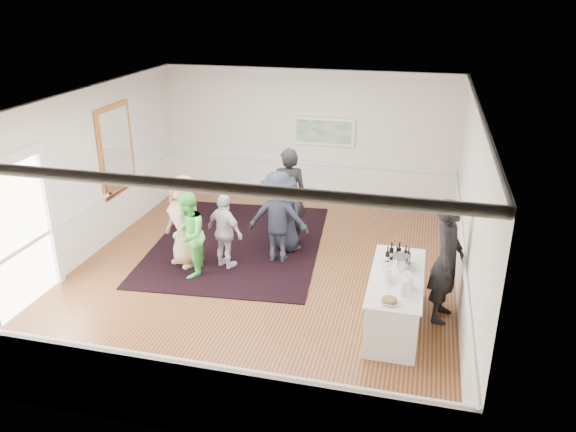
% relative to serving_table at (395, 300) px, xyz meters
% --- Properties ---
extents(floor, '(8.00, 8.00, 0.00)m').
position_rel_serving_table_xyz_m(floor, '(-2.48, 1.03, -0.43)').
color(floor, brown).
rests_on(floor, ground).
extents(ceiling, '(7.00, 8.00, 0.02)m').
position_rel_serving_table_xyz_m(ceiling, '(-2.48, 1.03, 2.77)').
color(ceiling, white).
rests_on(ceiling, wall_back).
extents(wall_left, '(0.02, 8.00, 3.20)m').
position_rel_serving_table_xyz_m(wall_left, '(-5.98, 1.03, 1.17)').
color(wall_left, white).
rests_on(wall_left, floor).
extents(wall_right, '(0.02, 8.00, 3.20)m').
position_rel_serving_table_xyz_m(wall_right, '(1.02, 1.03, 1.17)').
color(wall_right, white).
rests_on(wall_right, floor).
extents(wall_back, '(7.00, 0.02, 3.20)m').
position_rel_serving_table_xyz_m(wall_back, '(-2.48, 5.03, 1.17)').
color(wall_back, white).
rests_on(wall_back, floor).
extents(wall_front, '(7.00, 0.02, 3.20)m').
position_rel_serving_table_xyz_m(wall_front, '(-2.48, -2.97, 1.17)').
color(wall_front, white).
rests_on(wall_front, floor).
extents(wainscoting, '(7.00, 8.00, 1.00)m').
position_rel_serving_table_xyz_m(wainscoting, '(-2.48, 1.03, 0.07)').
color(wainscoting, white).
rests_on(wainscoting, floor).
extents(mirror, '(0.05, 1.25, 1.85)m').
position_rel_serving_table_xyz_m(mirror, '(-5.93, 2.33, 1.37)').
color(mirror, '#CE7A3C').
rests_on(mirror, wall_left).
extents(doorway, '(0.10, 1.78, 2.56)m').
position_rel_serving_table_xyz_m(doorway, '(-5.92, -0.87, 0.99)').
color(doorway, white).
rests_on(doorway, wall_left).
extents(landscape_painting, '(1.44, 0.06, 0.66)m').
position_rel_serving_table_xyz_m(landscape_painting, '(-2.08, 4.97, 1.35)').
color(landscape_painting, white).
rests_on(landscape_painting, wall_back).
extents(area_rug, '(3.71, 4.65, 0.02)m').
position_rel_serving_table_xyz_m(area_rug, '(-3.32, 2.22, -0.42)').
color(area_rug, black).
rests_on(area_rug, floor).
extents(serving_table, '(0.80, 2.10, 0.85)m').
position_rel_serving_table_xyz_m(serving_table, '(0.00, 0.00, 0.00)').
color(serving_table, white).
rests_on(serving_table, floor).
extents(bartender, '(0.61, 0.81, 2.01)m').
position_rel_serving_table_xyz_m(bartender, '(0.72, 0.38, 0.58)').
color(bartender, black).
rests_on(bartender, floor).
extents(guest_tan, '(1.03, 0.89, 1.77)m').
position_rel_serving_table_xyz_m(guest_tan, '(-3.97, 1.14, 0.46)').
color(guest_tan, tan).
rests_on(guest_tan, floor).
extents(guest_green, '(0.79, 0.90, 1.58)m').
position_rel_serving_table_xyz_m(guest_green, '(-3.74, 0.76, 0.36)').
color(guest_green, '#57D957').
rests_on(guest_green, floor).
extents(guest_lilac, '(0.92, 0.69, 1.45)m').
position_rel_serving_table_xyz_m(guest_lilac, '(-3.20, 1.20, 0.30)').
color(guest_lilac, silver).
rests_on(guest_lilac, floor).
extents(guest_dark_a, '(1.19, 0.74, 1.78)m').
position_rel_serving_table_xyz_m(guest_dark_a, '(-2.33, 1.73, 0.46)').
color(guest_dark_a, '#1D2331').
rests_on(guest_dark_a, floor).
extents(guest_dark_b, '(0.82, 0.63, 2.01)m').
position_rel_serving_table_xyz_m(guest_dark_b, '(-2.33, 2.56, 0.58)').
color(guest_dark_b, black).
rests_on(guest_dark_b, floor).
extents(guest_navy, '(0.88, 0.84, 1.52)m').
position_rel_serving_table_xyz_m(guest_navy, '(-2.27, 2.24, 0.33)').
color(guest_navy, '#1D2331').
rests_on(guest_navy, floor).
extents(wine_bottles, '(0.40, 0.27, 0.31)m').
position_rel_serving_table_xyz_m(wine_bottles, '(-0.01, 0.46, 0.58)').
color(wine_bottles, black).
rests_on(wine_bottles, serving_table).
extents(juice_pitchers, '(0.48, 0.59, 0.24)m').
position_rel_serving_table_xyz_m(juice_pitchers, '(0.03, -0.31, 0.54)').
color(juice_pitchers, '#77C345').
rests_on(juice_pitchers, serving_table).
extents(ice_bucket, '(0.26, 0.26, 0.25)m').
position_rel_serving_table_xyz_m(ice_bucket, '(0.03, 0.22, 0.54)').
color(ice_bucket, silver).
rests_on(ice_bucket, serving_table).
extents(nut_bowl, '(0.25, 0.25, 0.08)m').
position_rel_serving_table_xyz_m(nut_bowl, '(-0.05, -0.83, 0.46)').
color(nut_bowl, white).
rests_on(nut_bowl, serving_table).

